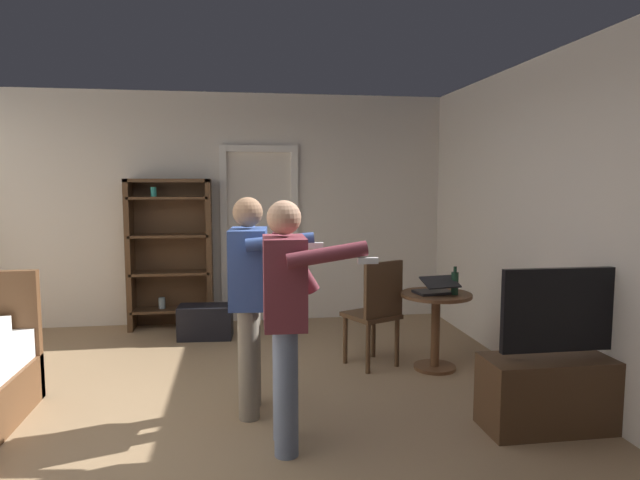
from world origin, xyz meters
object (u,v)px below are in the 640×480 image
bottle_on_table (455,283)px  person_blue_shirt (287,309)px  wooden_chair (376,309)px  tv_flatscreen (565,382)px  bookshelf (170,248)px  side_table (436,318)px  person_striped_shirt (250,290)px  suitcase_dark (206,322)px  laptop (436,288)px

bottle_on_table → person_blue_shirt: (-1.61, -1.21, 0.10)m
wooden_chair → tv_flatscreen: bearing=-55.5°
bookshelf → side_table: bookshelf is taller
side_table → person_striped_shirt: (-1.68, -0.70, 0.44)m
tv_flatscreen → side_table: tv_flatscreen is taller
suitcase_dark → tv_flatscreen: bearing=-41.5°
person_striped_shirt → laptop: bearing=21.8°
bookshelf → bottle_on_table: bearing=-36.0°
bookshelf → laptop: 3.16m
laptop → bottle_on_table: bottle_on_table is taller
bookshelf → person_blue_shirt: 3.33m
bookshelf → laptop: (2.51, -1.91, -0.18)m
wooden_chair → person_blue_shirt: 1.74m
bottle_on_table → suitcase_dark: size_ratio=0.44×
bookshelf → tv_flatscreen: (2.99, -3.16, -0.61)m
person_blue_shirt → person_striped_shirt: person_striped_shirt is taller
person_blue_shirt → person_striped_shirt: size_ratio=1.00×
tv_flatscreen → side_table: bearing=109.5°
bottle_on_table → side_table: bearing=150.3°
side_table → wooden_chair: wooden_chair is taller
side_table → suitcase_dark: bearing=148.0°
bookshelf → tv_flatscreen: bookshelf is taller
person_blue_shirt → person_striped_shirt: (-0.21, 0.58, 0.01)m
side_table → person_blue_shirt: 2.00m
person_striped_shirt → wooden_chair: bearing=35.8°
tv_flatscreen → bottle_on_table: tv_flatscreen is taller
bookshelf → wooden_chair: bearing=-40.8°
person_blue_shirt → tv_flatscreen: bearing=-0.2°
tv_flatscreen → laptop: bearing=111.0°
laptop → person_striped_shirt: bearing=-158.2°
bottle_on_table → person_blue_shirt: 2.01m
laptop → person_blue_shirt: person_blue_shirt is taller
laptop → suitcase_dark: 2.57m
tv_flatscreen → person_striped_shirt: size_ratio=0.72×
tv_flatscreen → person_striped_shirt: person_striped_shirt is taller
bottle_on_table → person_blue_shirt: size_ratio=0.16×
bottle_on_table → suitcase_dark: bottle_on_table is taller
tv_flatscreen → bottle_on_table: size_ratio=4.55×
laptop → suitcase_dark: laptop is taller
wooden_chair → person_striped_shirt: size_ratio=0.62×
tv_flatscreen → laptop: size_ratio=3.08×
wooden_chair → person_blue_shirt: (-0.95, -1.42, 0.36)m
person_blue_shirt → suitcase_dark: 2.79m
tv_flatscreen → wooden_chair: tv_flatscreen is taller
person_striped_shirt → suitcase_dark: (-0.44, 2.03, -0.73)m
person_striped_shirt → tv_flatscreen: bearing=-15.4°
bookshelf → bottle_on_table: size_ratio=6.88×
person_blue_shirt → side_table: bearing=41.3°
side_table → bottle_on_table: bearing=-29.7°
tv_flatscreen → suitcase_dark: tv_flatscreen is taller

